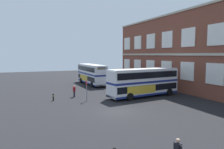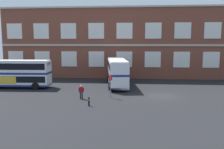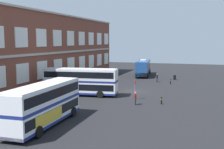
{
  "view_description": "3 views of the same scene",
  "coord_description": "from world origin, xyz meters",
  "px_view_note": "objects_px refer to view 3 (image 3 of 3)",
  "views": [
    {
      "loc": [
        20.28,
        -9.15,
        6.11
      ],
      "look_at": [
        -5.35,
        1.57,
        3.49
      ],
      "focal_mm": 34.11,
      "sensor_mm": 36.0,
      "label": 1
    },
    {
      "loc": [
        -3.7,
        -30.43,
        6.72
      ],
      "look_at": [
        -6.45,
        2.37,
        2.31
      ],
      "focal_mm": 39.26,
      "sensor_mm": 36.0,
      "label": 2
    },
    {
      "loc": [
        -44.59,
        -11.02,
        8.19
      ],
      "look_at": [
        -8.22,
        1.12,
        3.64
      ],
      "focal_mm": 45.58,
      "sensor_mm": 36.0,
      "label": 3
    }
  ],
  "objects_px": {
    "double_decker_middle": "(81,81)",
    "safety_bollard_west": "(161,100)",
    "bus_stand_flag": "(135,88)",
    "safety_bollard_east": "(170,81)",
    "waiting_passenger": "(157,77)",
    "second_passenger": "(135,98)",
    "double_decker_near": "(44,104)",
    "touring_coach": "(143,68)",
    "station_litter_bin": "(175,77)"
  },
  "relations": [
    {
      "from": "waiting_passenger",
      "to": "safety_bollard_east",
      "type": "height_order",
      "value": "waiting_passenger"
    },
    {
      "from": "waiting_passenger",
      "to": "touring_coach",
      "type": "bearing_deg",
      "value": 27.27
    },
    {
      "from": "waiting_passenger",
      "to": "bus_stand_flag",
      "type": "bearing_deg",
      "value": 179.59
    },
    {
      "from": "safety_bollard_east",
      "to": "second_passenger",
      "type": "bearing_deg",
      "value": 173.84
    },
    {
      "from": "double_decker_middle",
      "to": "safety_bollard_west",
      "type": "relative_size",
      "value": 11.83
    },
    {
      "from": "touring_coach",
      "to": "safety_bollard_east",
      "type": "relative_size",
      "value": 12.88
    },
    {
      "from": "waiting_passenger",
      "to": "safety_bollard_east",
      "type": "xyz_separation_m",
      "value": [
        -1.78,
        -2.88,
        -0.44
      ]
    },
    {
      "from": "waiting_passenger",
      "to": "second_passenger",
      "type": "xyz_separation_m",
      "value": [
        -21.29,
        -0.77,
        0.0
      ]
    },
    {
      "from": "station_litter_bin",
      "to": "safety_bollard_west",
      "type": "xyz_separation_m",
      "value": [
        -24.43,
        -0.93,
        -0.03
      ]
    },
    {
      "from": "bus_stand_flag",
      "to": "station_litter_bin",
      "type": "distance_m",
      "value": 22.77
    },
    {
      "from": "touring_coach",
      "to": "station_litter_bin",
      "type": "bearing_deg",
      "value": -121.46
    },
    {
      "from": "waiting_passenger",
      "to": "safety_bollard_west",
      "type": "relative_size",
      "value": 1.79
    },
    {
      "from": "double_decker_near",
      "to": "second_passenger",
      "type": "bearing_deg",
      "value": -28.23
    },
    {
      "from": "waiting_passenger",
      "to": "bus_stand_flag",
      "type": "height_order",
      "value": "bus_stand_flag"
    },
    {
      "from": "safety_bollard_east",
      "to": "double_decker_near",
      "type": "bearing_deg",
      "value": 165.03
    },
    {
      "from": "station_litter_bin",
      "to": "double_decker_near",
      "type": "bearing_deg",
      "value": 167.37
    },
    {
      "from": "second_passenger",
      "to": "station_litter_bin",
      "type": "relative_size",
      "value": 1.65
    },
    {
      "from": "safety_bollard_east",
      "to": "touring_coach",
      "type": "bearing_deg",
      "value": 34.65
    },
    {
      "from": "double_decker_near",
      "to": "bus_stand_flag",
      "type": "bearing_deg",
      "value": -19.55
    },
    {
      "from": "waiting_passenger",
      "to": "safety_bollard_west",
      "type": "bearing_deg",
      "value": -168.87
    },
    {
      "from": "double_decker_middle",
      "to": "safety_bollard_east",
      "type": "distance_m",
      "value": 19.65
    },
    {
      "from": "second_passenger",
      "to": "double_decker_near",
      "type": "bearing_deg",
      "value": 151.77
    },
    {
      "from": "double_decker_middle",
      "to": "station_litter_bin",
      "type": "bearing_deg",
      "value": -27.42
    },
    {
      "from": "touring_coach",
      "to": "bus_stand_flag",
      "type": "height_order",
      "value": "touring_coach"
    },
    {
      "from": "safety_bollard_west",
      "to": "touring_coach",
      "type": "bearing_deg",
      "value": 16.65
    },
    {
      "from": "touring_coach",
      "to": "second_passenger",
      "type": "bearing_deg",
      "value": -169.64
    },
    {
      "from": "second_passenger",
      "to": "safety_bollard_west",
      "type": "relative_size",
      "value": 1.79
    },
    {
      "from": "touring_coach",
      "to": "safety_bollard_west",
      "type": "xyz_separation_m",
      "value": [
        -29.21,
        -8.74,
        -1.42
      ]
    },
    {
      "from": "touring_coach",
      "to": "bus_stand_flag",
      "type": "distance_m",
      "value": 27.71
    },
    {
      "from": "double_decker_near",
      "to": "safety_bollard_east",
      "type": "bearing_deg",
      "value": -14.97
    },
    {
      "from": "station_litter_bin",
      "to": "double_decker_middle",
      "type": "bearing_deg",
      "value": 152.58
    },
    {
      "from": "double_decker_near",
      "to": "waiting_passenger",
      "type": "xyz_separation_m",
      "value": [
        32.84,
        -5.42,
        -1.22
      ]
    },
    {
      "from": "safety_bollard_east",
      "to": "double_decker_middle",
      "type": "bearing_deg",
      "value": 144.18
    },
    {
      "from": "waiting_passenger",
      "to": "safety_bollard_west",
      "type": "distance_m",
      "value": 20.21
    },
    {
      "from": "double_decker_middle",
      "to": "second_passenger",
      "type": "height_order",
      "value": "double_decker_middle"
    },
    {
      "from": "double_decker_middle",
      "to": "waiting_passenger",
      "type": "bearing_deg",
      "value": -25.91
    },
    {
      "from": "waiting_passenger",
      "to": "station_litter_bin",
      "type": "bearing_deg",
      "value": -32.83
    },
    {
      "from": "double_decker_near",
      "to": "double_decker_middle",
      "type": "xyz_separation_m",
      "value": [
        15.18,
        3.16,
        0.0
      ]
    },
    {
      "from": "station_litter_bin",
      "to": "second_passenger",
      "type": "bearing_deg",
      "value": 175.15
    },
    {
      "from": "double_decker_middle",
      "to": "station_litter_bin",
      "type": "xyz_separation_m",
      "value": [
        22.26,
        -11.55,
        -1.63
      ]
    },
    {
      "from": "bus_stand_flag",
      "to": "safety_bollard_west",
      "type": "distance_m",
      "value": 4.6
    },
    {
      "from": "second_passenger",
      "to": "bus_stand_flag",
      "type": "bearing_deg",
      "value": 15.01
    },
    {
      "from": "double_decker_near",
      "to": "double_decker_middle",
      "type": "bearing_deg",
      "value": 11.75
    },
    {
      "from": "second_passenger",
      "to": "safety_bollard_east",
      "type": "relative_size",
      "value": 1.79
    },
    {
      "from": "station_litter_bin",
      "to": "waiting_passenger",
      "type": "bearing_deg",
      "value": 147.17
    },
    {
      "from": "second_passenger",
      "to": "bus_stand_flag",
      "type": "relative_size",
      "value": 0.63
    },
    {
      "from": "second_passenger",
      "to": "station_litter_bin",
      "type": "height_order",
      "value": "second_passenger"
    },
    {
      "from": "bus_stand_flag",
      "to": "safety_bollard_east",
      "type": "bearing_deg",
      "value": -10.55
    },
    {
      "from": "station_litter_bin",
      "to": "safety_bollard_east",
      "type": "height_order",
      "value": "station_litter_bin"
    },
    {
      "from": "double_decker_near",
      "to": "second_passenger",
      "type": "xyz_separation_m",
      "value": [
        11.54,
        -6.2,
        -1.22
      ]
    }
  ]
}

